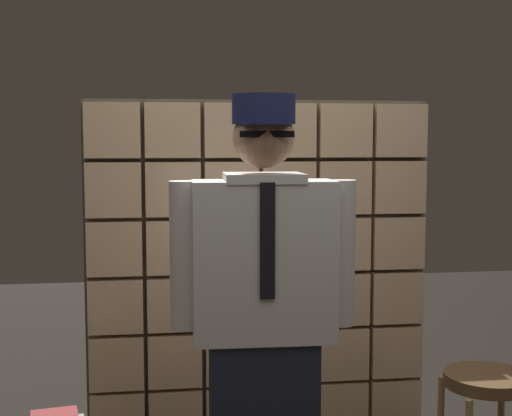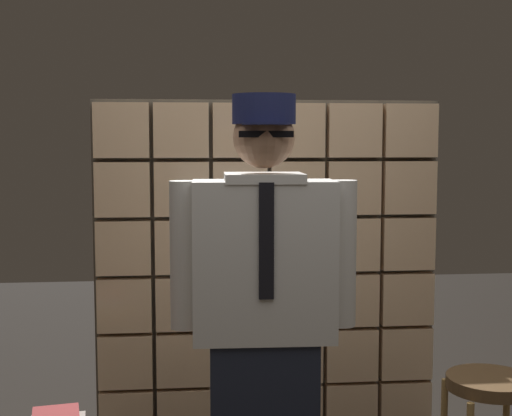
{
  "view_description": "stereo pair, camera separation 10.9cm",
  "coord_description": "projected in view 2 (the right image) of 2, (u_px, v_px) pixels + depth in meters",
  "views": [
    {
      "loc": [
        -0.56,
        -2.39,
        1.66
      ],
      "look_at": [
        -0.18,
        0.31,
        1.4
      ],
      "focal_mm": 50.47,
      "sensor_mm": 36.0,
      "label": 1
    },
    {
      "loc": [
        -0.45,
        -2.41,
        1.66
      ],
      "look_at": [
        -0.18,
        0.31,
        1.4
      ],
      "focal_mm": 50.47,
      "sensor_mm": 36.0,
      "label": 2
    }
  ],
  "objects": [
    {
      "name": "glass_block_wall",
      "position": [
        268.0,
        273.0,
        3.94
      ],
      "size": [
        1.89,
        0.1,
        1.89
      ],
      "color": "#E0B78C",
      "rests_on": "ground"
    },
    {
      "name": "standing_person",
      "position": [
        264.0,
        320.0,
        2.81
      ],
      "size": [
        0.73,
        0.31,
        1.83
      ],
      "rotation": [
        0.0,
        0.0,
        -0.03
      ],
      "color": "#1E2333",
      "rests_on": "ground"
    }
  ]
}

